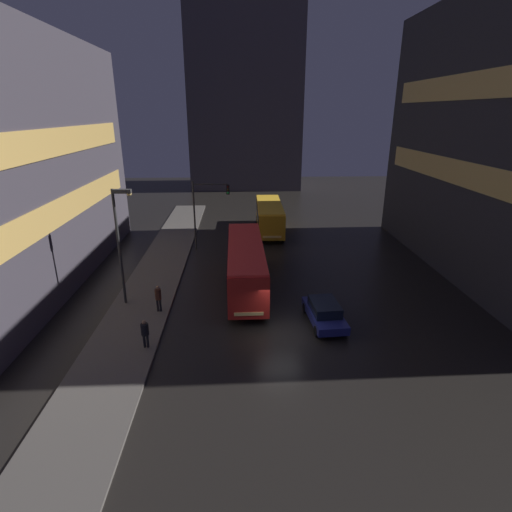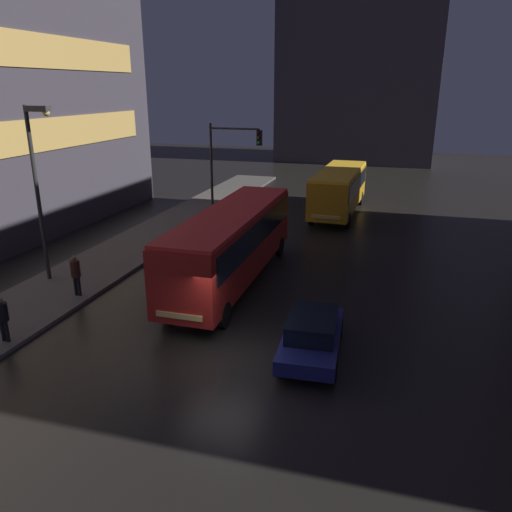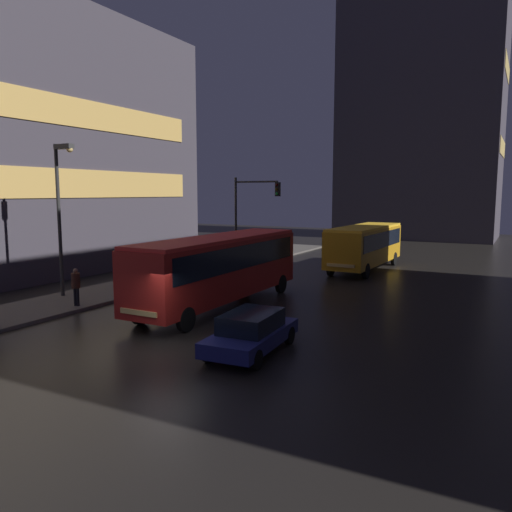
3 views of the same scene
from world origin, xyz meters
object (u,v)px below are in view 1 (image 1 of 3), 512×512
object	(u,v)px
bus_near	(246,262)
pedestrian_mid	(158,296)
pedestrian_near	(145,331)
street_lamp_sidewalk	(121,230)
bus_far	(269,215)
traffic_light_main	(206,204)
car_taxi	(324,312)

from	to	relation	value
bus_near	pedestrian_mid	size ratio (longest dim) A/B	6.56
pedestrian_near	street_lamp_sidewalk	size ratio (longest dim) A/B	0.21
bus_far	traffic_light_main	size ratio (longest dim) A/B	1.52
traffic_light_main	street_lamp_sidewalk	size ratio (longest dim) A/B	0.84
pedestrian_near	bus_near	bearing A→B (deg)	167.53
pedestrian_near	pedestrian_mid	world-z (taller)	pedestrian_mid
pedestrian_mid	pedestrian_near	bearing A→B (deg)	113.55
bus_near	car_taxi	distance (m)	7.31
bus_near	car_taxi	world-z (taller)	bus_near
bus_far	street_lamp_sidewalk	bearing A→B (deg)	58.66
bus_near	car_taxi	xyz separation A→B (m)	(4.73, -5.40, -1.36)
bus_near	bus_far	size ratio (longest dim) A/B	1.19
pedestrian_near	traffic_light_main	distance (m)	17.48
traffic_light_main	street_lamp_sidewalk	distance (m)	12.40
bus_near	pedestrian_mid	bearing A→B (deg)	32.37
car_taxi	pedestrian_near	distance (m)	10.68
pedestrian_near	street_lamp_sidewalk	distance (m)	7.27
bus_far	pedestrian_mid	world-z (taller)	bus_far
bus_far	car_taxi	distance (m)	20.10
bus_far	pedestrian_mid	distance (m)	20.17
car_taxi	street_lamp_sidewalk	bearing A→B (deg)	-17.50
bus_near	pedestrian_near	world-z (taller)	bus_near
bus_near	pedestrian_mid	xyz separation A→B (m)	(-5.70, -3.70, -0.87)
traffic_light_main	pedestrian_near	bearing A→B (deg)	-97.33
bus_far	street_lamp_sidewalk	xyz separation A→B (m)	(-10.79, -16.95, 3.33)
bus_far	pedestrian_near	world-z (taller)	bus_far
bus_far	street_lamp_sidewalk	distance (m)	20.37
car_taxi	pedestrian_mid	bearing A→B (deg)	-13.42
traffic_light_main	street_lamp_sidewalk	bearing A→B (deg)	-111.42
traffic_light_main	bus_near	bearing A→B (deg)	-69.30
bus_far	pedestrian_mid	bearing A→B (deg)	66.11
car_taxi	traffic_light_main	size ratio (longest dim) A/B	0.69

